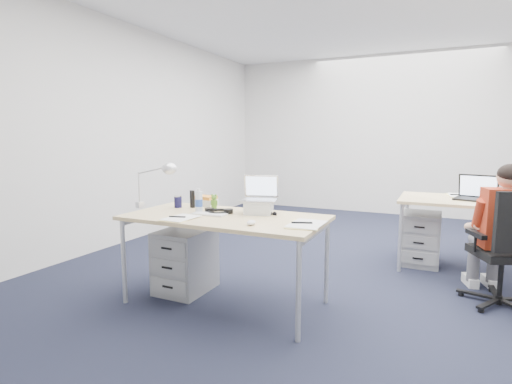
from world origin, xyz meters
TOP-DOWN VIEW (x-y plane):
  - floor at (0.00, 0.00)m, footprint 7.00×7.00m
  - room at (0.00, 0.00)m, footprint 6.02×7.02m
  - desk_near at (-0.85, -1.16)m, footprint 1.60×0.80m
  - desk_far at (1.12, 0.62)m, footprint 1.60×0.80m
  - office_chair at (1.21, -0.27)m, footprint 0.79×0.79m
  - seated_person at (1.17, -0.11)m, footprint 0.46×0.67m
  - drawer_pedestal_near at (-1.30, -1.07)m, footprint 0.40×0.50m
  - drawer_pedestal_far at (0.54, 0.66)m, footprint 0.40×0.50m
  - silver_laptop at (-0.64, -0.96)m, footprint 0.34×0.29m
  - wireless_keyboard at (-0.98, -1.18)m, footprint 0.29×0.13m
  - computer_mouse at (-0.50, -1.38)m, footprint 0.07×0.10m
  - headphones at (-0.95, -1.08)m, footprint 0.27×0.23m
  - can_koozie at (-1.41, -1.01)m, footprint 0.07×0.07m
  - water_bottle at (-1.12, -1.12)m, footprint 0.08×0.08m
  - bear_figurine at (-1.09, -0.92)m, footprint 0.08×0.06m
  - book_stack at (-1.25, -0.81)m, footprint 0.24×0.21m
  - cordless_phone at (-1.29, -0.96)m, footprint 0.05×0.04m
  - papers_left at (-1.10, -1.41)m, footprint 0.20×0.28m
  - papers_right at (-0.15, -1.22)m, footprint 0.24×0.34m
  - sunglasses at (-0.51, -0.97)m, footprint 0.10×0.07m
  - desk_lamp at (-1.60, -1.15)m, footprint 0.39×0.18m
  - dark_laptop at (1.03, 0.60)m, footprint 0.44×0.43m
  - far_papers at (0.90, 0.86)m, footprint 0.27×0.35m

SIDE VIEW (x-z plane):
  - floor at x=0.00m, z-range 0.00..0.00m
  - office_chair at x=1.21m, z-range -0.21..0.75m
  - drawer_pedestal_near at x=-1.30m, z-range 0.00..0.55m
  - drawer_pedestal_far at x=0.54m, z-range 0.00..0.55m
  - seated_person at x=1.17m, z-range 0.00..1.14m
  - desk_near at x=-0.85m, z-range 0.32..1.05m
  - desk_far at x=1.12m, z-range 0.32..1.05m
  - far_papers at x=0.90m, z-range 0.73..0.74m
  - papers_left at x=-1.10m, z-range 0.73..0.74m
  - papers_right at x=-0.15m, z-range 0.73..0.74m
  - wireless_keyboard at x=-0.98m, z-range 0.73..0.74m
  - sunglasses at x=-0.51m, z-range 0.73..0.75m
  - computer_mouse at x=-0.50m, z-range 0.73..0.76m
  - headphones at x=-0.95m, z-range 0.73..0.77m
  - book_stack at x=-1.25m, z-range 0.73..0.82m
  - can_koozie at x=-1.41m, z-range 0.73..0.84m
  - bear_figurine at x=-1.09m, z-range 0.73..0.86m
  - cordless_phone at x=-1.29m, z-range 0.73..0.88m
  - water_bottle at x=-1.12m, z-range 0.73..0.93m
  - dark_laptop at x=1.03m, z-range 0.73..1.00m
  - silver_laptop at x=-0.64m, z-range 0.73..1.04m
  - desk_lamp at x=-1.60m, z-range 0.73..1.16m
  - room at x=0.00m, z-range 0.31..3.12m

